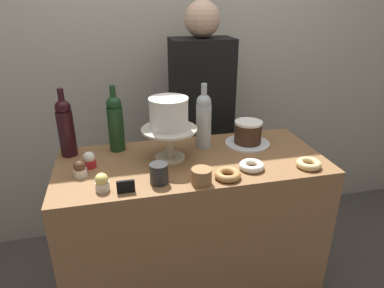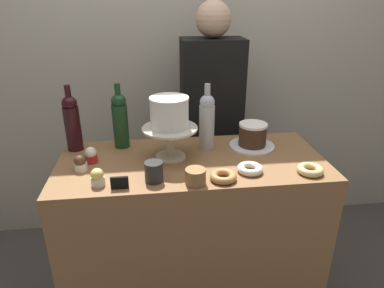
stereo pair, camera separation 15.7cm
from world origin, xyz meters
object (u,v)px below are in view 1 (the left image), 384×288
object	(u,v)px
wine_bottle_green	(115,122)
cupcake_lemon	(102,182)
cupcake_vanilla	(89,160)
coffee_cup_ceramic	(159,174)
cake_stand_pedestal	(169,138)
wine_bottle_dark_red	(66,127)
cupcake_chocolate	(80,169)
price_sign_chalkboard	(126,187)
cookie_stack	(201,176)
donut_maple	(228,175)
wine_bottle_clear	(204,120)
donut_sugar	(252,166)
barista_figure	(201,131)
donut_glazed	(309,164)
chocolate_round_cake	(248,132)
white_layer_cake	(169,113)

from	to	relation	value
wine_bottle_green	cupcake_lemon	bearing A→B (deg)	-100.74
cupcake_vanilla	coffee_cup_ceramic	size ratio (longest dim) A/B	0.87
cake_stand_pedestal	wine_bottle_dark_red	world-z (taller)	wine_bottle_dark_red
cake_stand_pedestal	wine_bottle_dark_red	xyz separation A→B (m)	(-0.46, 0.15, 0.04)
wine_bottle_dark_red	cupcake_chocolate	size ratio (longest dim) A/B	4.38
price_sign_chalkboard	coffee_cup_ceramic	size ratio (longest dim) A/B	0.82
cookie_stack	wine_bottle_dark_red	bearing A→B (deg)	143.02
donut_maple	wine_bottle_clear	bearing A→B (deg)	92.75
cupcake_lemon	donut_maple	xyz separation A→B (m)	(0.51, -0.02, -0.02)
cookie_stack	wine_bottle_green	bearing A→B (deg)	127.28
price_sign_chalkboard	wine_bottle_clear	bearing A→B (deg)	41.04
donut_sugar	coffee_cup_ceramic	bearing A→B (deg)	-176.44
wine_bottle_clear	barista_figure	distance (m)	0.47
donut_glazed	cupcake_vanilla	bearing A→B (deg)	166.75
wine_bottle_clear	coffee_cup_ceramic	xyz separation A→B (m)	(-0.27, -0.31, -0.10)
wine_bottle_dark_red	price_sign_chalkboard	distance (m)	0.49
cupcake_lemon	cupcake_chocolate	bearing A→B (deg)	122.94
chocolate_round_cake	cookie_stack	distance (m)	0.47
donut_maple	white_layer_cake	bearing A→B (deg)	130.17
white_layer_cake	wine_bottle_green	world-z (taller)	wine_bottle_green
wine_bottle_dark_red	cupcake_lemon	world-z (taller)	wine_bottle_dark_red
cupcake_vanilla	cake_stand_pedestal	bearing A→B (deg)	0.68
white_layer_cake	cookie_stack	world-z (taller)	white_layer_cake
chocolate_round_cake	cupcake_vanilla	xyz separation A→B (m)	(-0.78, -0.08, -0.03)
coffee_cup_ceramic	cupcake_vanilla	bearing A→B (deg)	143.45
cupcake_vanilla	coffee_cup_ceramic	bearing A→B (deg)	-36.55
wine_bottle_dark_red	donut_maple	world-z (taller)	wine_bottle_dark_red
wine_bottle_clear	donut_glazed	bearing A→B (deg)	-38.82
cupcake_lemon	cookie_stack	xyz separation A→B (m)	(0.39, -0.04, -0.00)
cupcake_chocolate	cookie_stack	bearing A→B (deg)	-20.31
cookie_stack	cupcake_chocolate	bearing A→B (deg)	159.69
coffee_cup_ceramic	barista_figure	size ratio (longest dim) A/B	0.05
wine_bottle_green	chocolate_round_cake	bearing A→B (deg)	-7.43
donut_maple	donut_glazed	distance (m)	0.38
white_layer_cake	chocolate_round_cake	bearing A→B (deg)	10.35
wine_bottle_dark_red	barista_figure	distance (m)	0.85
cupcake_vanilla	barista_figure	world-z (taller)	barista_figure
cookie_stack	white_layer_cake	bearing A→B (deg)	108.14
price_sign_chalkboard	cupcake_vanilla	bearing A→B (deg)	119.68
wine_bottle_green	donut_sugar	size ratio (longest dim) A/B	2.91
cupcake_chocolate	price_sign_chalkboard	size ratio (longest dim) A/B	1.06
wine_bottle_clear	price_sign_chalkboard	distance (m)	0.55
cupcake_chocolate	price_sign_chalkboard	xyz separation A→B (m)	(0.18, -0.18, -0.01)
wine_bottle_green	donut_glazed	distance (m)	0.92
wine_bottle_green	cupcake_vanilla	distance (m)	0.24
cupcake_lemon	barista_figure	distance (m)	0.94
donut_sugar	donut_glazed	xyz separation A→B (m)	(0.25, -0.04, 0.00)
cookie_stack	coffee_cup_ceramic	bearing A→B (deg)	164.75
donut_maple	coffee_cup_ceramic	world-z (taller)	coffee_cup_ceramic
white_layer_cake	donut_maple	distance (m)	0.38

